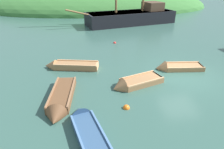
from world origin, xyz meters
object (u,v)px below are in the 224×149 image
at_px(rowboat_outer_right, 87,129).
at_px(rowboat_center, 175,68).
at_px(rowboat_far, 70,66).
at_px(buoy_orange, 126,108).
at_px(buoy_red, 115,43).
at_px(sailing_ship, 132,19).
at_px(rowboat_outer_left, 61,101).
at_px(rowboat_portside, 134,84).

xyz_separation_m(rowboat_outer_right, rowboat_center, (6.15, 5.31, -0.01)).
xyz_separation_m(rowboat_far, buoy_orange, (3.10, -5.01, -0.14)).
height_order(buoy_orange, buoy_red, buoy_orange).
xyz_separation_m(sailing_ship, rowboat_outer_right, (-6.24, -20.20, -0.52)).
xyz_separation_m(sailing_ship, rowboat_outer_left, (-7.55, -18.06, -0.49)).
height_order(rowboat_outer_right, buoy_orange, rowboat_outer_right).
bearing_deg(buoy_orange, sailing_ship, 77.09).
xyz_separation_m(rowboat_outer_right, rowboat_far, (-1.19, 6.35, 0.05)).
xyz_separation_m(buoy_orange, buoy_red, (0.83, 10.35, 0.00)).
relative_size(rowboat_center, rowboat_portside, 0.99).
bearing_deg(rowboat_far, buoy_orange, 132.89).
relative_size(rowboat_outer_left, buoy_orange, 11.34).
distance_m(rowboat_far, rowboat_portside, 4.91).
xyz_separation_m(rowboat_far, rowboat_portside, (3.96, -2.90, -0.04)).
distance_m(rowboat_far, buoy_red, 6.63).
bearing_deg(rowboat_portside, rowboat_center, -170.90).
bearing_deg(sailing_ship, rowboat_center, 74.81).
bearing_deg(buoy_orange, rowboat_outer_left, 166.03).
xyz_separation_m(rowboat_outer_left, rowboat_far, (0.13, 4.20, 0.02)).
relative_size(rowboat_outer_right, rowboat_far, 0.94).
distance_m(rowboat_outer_left, rowboat_portside, 4.29).
relative_size(rowboat_portside, buoy_orange, 9.84).
bearing_deg(buoy_orange, rowboat_center, 43.13).
relative_size(rowboat_center, buoy_red, 11.29).
height_order(rowboat_center, buoy_orange, rowboat_center).
height_order(rowboat_center, rowboat_far, same).
bearing_deg(rowboat_outer_left, rowboat_portside, 111.78).
xyz_separation_m(sailing_ship, rowboat_far, (-7.42, -13.85, -0.47)).
relative_size(rowboat_outer_right, rowboat_outer_left, 0.94).
xyz_separation_m(rowboat_outer_right, rowboat_outer_left, (-1.32, 2.14, 0.03)).
distance_m(sailing_ship, rowboat_portside, 17.11).
bearing_deg(rowboat_outer_right, rowboat_center, -65.74).
bearing_deg(rowboat_center, sailing_ship, -85.53).
height_order(rowboat_center, buoy_red, rowboat_center).
distance_m(rowboat_outer_right, rowboat_portside, 4.42).
relative_size(sailing_ship, buoy_red, 50.48).
bearing_deg(sailing_ship, rowboat_outer_left, 52.45).
xyz_separation_m(rowboat_outer_right, buoy_red, (2.74, 11.69, -0.10)).
xyz_separation_m(rowboat_outer_left, buoy_red, (4.06, 9.54, -0.12)).
relative_size(sailing_ship, rowboat_center, 4.47).
bearing_deg(rowboat_portside, sailing_ship, -121.44).
height_order(sailing_ship, buoy_red, sailing_ship).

